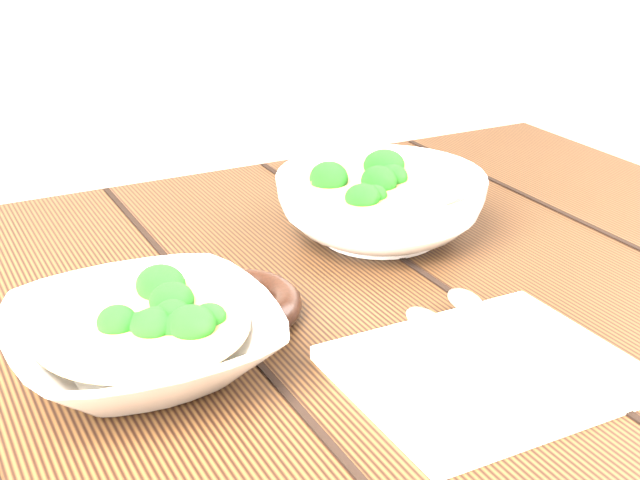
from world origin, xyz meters
The scene contains 7 objects.
table centered at (0.00, 0.00, 0.63)m, with size 1.20×0.80×0.75m.
soup_bowl_front centered at (-0.10, -0.02, 0.78)m, with size 0.20×0.20×0.06m.
soup_bowl_back centered at (0.19, 0.13, 0.79)m, with size 0.23×0.23×0.08m.
trivet centered at (-0.01, 0.03, 0.76)m, with size 0.11×0.11×0.03m, color black.
napkin centered at (0.12, -0.14, 0.76)m, with size 0.21×0.17×0.01m, color beige.
spoon_left centered at (0.11, -0.10, 0.76)m, with size 0.04×0.17×0.01m.
spoon_right centered at (0.16, -0.09, 0.76)m, with size 0.06×0.17×0.01m.
Camera 1 is at (-0.25, -0.59, 1.10)m, focal length 50.00 mm.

